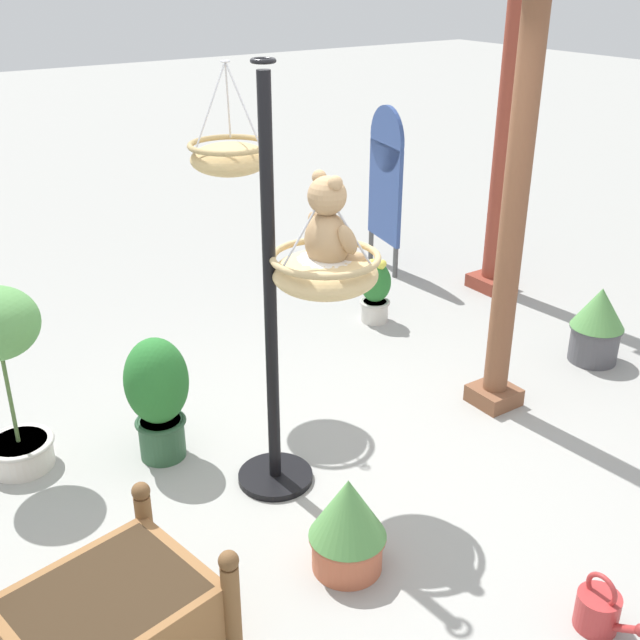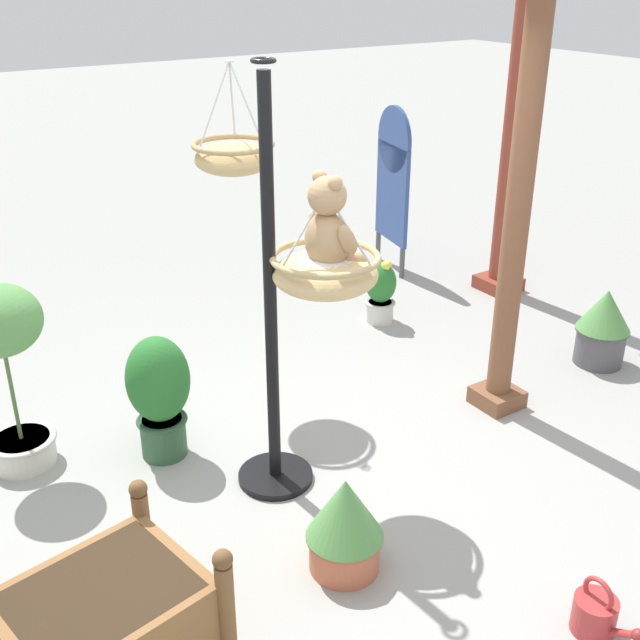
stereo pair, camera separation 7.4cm
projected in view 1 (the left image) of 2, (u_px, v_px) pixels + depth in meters
ground_plane at (317, 482)px, 4.57m from camera, size 40.00×40.00×0.00m
display_pole_central at (272, 370)px, 4.28m from camera, size 0.44×0.44×2.38m
hanging_basket_with_teddy at (325, 271)px, 4.05m from camera, size 0.58×0.58×0.55m
teddy_bear at (329, 229)px, 3.97m from camera, size 0.36×0.32×0.52m
hanging_basket_left_high at (230, 157)px, 4.96m from camera, size 0.54×0.54×0.71m
greenhouse_pillar_right at (506, 133)px, 6.67m from camera, size 0.37×0.37×2.98m
greenhouse_pillar_far_back at (514, 213)px, 4.81m from camera, size 0.31×0.31×2.84m
wooden_planter_box at (110, 629)px, 3.26m from camera, size 0.87×0.99×0.61m
potted_plant_fern_front at (348, 524)px, 3.82m from camera, size 0.39×0.39×0.53m
potted_plant_flowering_red at (158, 394)px, 4.63m from camera, size 0.38×0.38×0.80m
potted_plant_bushy_green at (597, 324)px, 5.83m from camera, size 0.40×0.40×0.60m
potted_plant_small_succulent at (375, 291)px, 6.49m from camera, size 0.26×0.26×0.56m
potted_plant_conical_shrub at (2, 358)px, 4.40m from camera, size 0.49×0.49×1.17m
display_sign_board at (386, 175)px, 7.35m from camera, size 0.61×0.16×1.59m
watering_can at (599, 610)px, 3.53m from camera, size 0.35×0.20×0.30m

